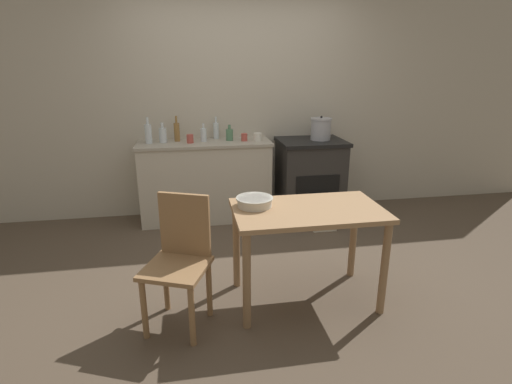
{
  "coord_description": "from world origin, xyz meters",
  "views": [
    {
      "loc": [
        -0.61,
        -3.09,
        1.74
      ],
      "look_at": [
        0.0,
        0.4,
        0.59
      ],
      "focal_mm": 28.0,
      "sensor_mm": 36.0,
      "label": 1
    }
  ],
  "objects": [
    {
      "name": "flour_sack",
      "position": [
        0.81,
        0.76,
        0.17
      ],
      "size": [
        0.25,
        0.18,
        0.34
      ],
      "primitive_type": "cube",
      "color": "beige",
      "rests_on": "ground_plane"
    },
    {
      "name": "work_table",
      "position": [
        0.22,
        -0.51,
        0.63
      ],
      "size": [
        1.08,
        0.64,
        0.74
      ],
      "color": "#A87F56",
      "rests_on": "ground_plane"
    },
    {
      "name": "counter_cabinet",
      "position": [
        -0.42,
        1.3,
        0.45
      ],
      "size": [
        1.47,
        0.52,
        0.9
      ],
      "color": "beige",
      "rests_on": "ground_plane"
    },
    {
      "name": "stove",
      "position": [
        0.79,
        1.25,
        0.45
      ],
      "size": [
        0.75,
        0.64,
        0.9
      ],
      "color": "#2D2B28",
      "rests_on": "ground_plane"
    },
    {
      "name": "ground_plane",
      "position": [
        0.0,
        0.0,
        0.0
      ],
      "size": [
        14.0,
        14.0,
        0.0
      ],
      "primitive_type": "plane",
      "color": "brown"
    },
    {
      "name": "bottle_center_left",
      "position": [
        -0.28,
        1.48,
        1.0
      ],
      "size": [
        0.06,
        0.06,
        0.25
      ],
      "color": "silver",
      "rests_on": "counter_cabinet"
    },
    {
      "name": "mixing_bowl_large",
      "position": [
        -0.15,
        -0.4,
        0.78
      ],
      "size": [
        0.27,
        0.27,
        0.07
      ],
      "color": "silver",
      "rests_on": "work_table"
    },
    {
      "name": "cup_right",
      "position": [
        0.17,
        1.26,
        0.95
      ],
      "size": [
        0.09,
        0.09,
        0.09
      ],
      "primitive_type": "cylinder",
      "color": "silver",
      "rests_on": "counter_cabinet"
    },
    {
      "name": "bottle_center",
      "position": [
        -0.72,
        1.4,
        1.01
      ],
      "size": [
        0.06,
        0.06,
        0.28
      ],
      "color": "olive",
      "rests_on": "counter_cabinet"
    },
    {
      "name": "bottle_far_left",
      "position": [
        -0.14,
        1.34,
        0.97
      ],
      "size": [
        0.08,
        0.08,
        0.18
      ],
      "color": "#517F5B",
      "rests_on": "counter_cabinet"
    },
    {
      "name": "bottle_left",
      "position": [
        -0.43,
        1.33,
        0.98
      ],
      "size": [
        0.07,
        0.07,
        0.2
      ],
      "color": "silver",
      "rests_on": "counter_cabinet"
    },
    {
      "name": "wall_back",
      "position": [
        0.0,
        1.58,
        1.27
      ],
      "size": [
        8.0,
        0.07,
        2.55
      ],
      "color": "beige",
      "rests_on": "ground_plane"
    },
    {
      "name": "bottle_center_right",
      "position": [
        -0.87,
        1.34,
        0.99
      ],
      "size": [
        0.08,
        0.08,
        0.22
      ],
      "color": "silver",
      "rests_on": "counter_cabinet"
    },
    {
      "name": "cup_far_right",
      "position": [
        -0.58,
        1.27,
        0.95
      ],
      "size": [
        0.07,
        0.07,
        0.09
      ],
      "primitive_type": "cylinder",
      "color": "#B74C42",
      "rests_on": "counter_cabinet"
    },
    {
      "name": "chair",
      "position": [
        -0.7,
        -0.62,
        0.49
      ],
      "size": [
        0.52,
        0.52,
        0.91
      ],
      "rotation": [
        0.0,
        0.0,
        -0.4
      ],
      "color": "#997047",
      "rests_on": "ground_plane"
    },
    {
      "name": "bottle_mid_left",
      "position": [
        -1.02,
        1.32,
        1.01
      ],
      "size": [
        0.07,
        0.07,
        0.28
      ],
      "color": "silver",
      "rests_on": "counter_cabinet"
    },
    {
      "name": "cup_mid_right",
      "position": [
        0.02,
        1.28,
        0.95
      ],
      "size": [
        0.07,
        0.07,
        0.08
      ],
      "primitive_type": "cylinder",
      "color": "#B74C42",
      "rests_on": "counter_cabinet"
    },
    {
      "name": "stock_pot",
      "position": [
        0.9,
        1.24,
        1.02
      ],
      "size": [
        0.24,
        0.24,
        0.27
      ],
      "color": "#A8A8AD",
      "rests_on": "stove"
    }
  ]
}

